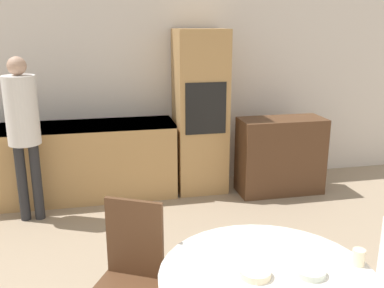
% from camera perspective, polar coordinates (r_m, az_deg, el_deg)
% --- Properties ---
extents(wall_back, '(6.92, 0.05, 2.60)m').
position_cam_1_polar(wall_back, '(5.40, -5.10, 8.04)').
color(wall_back, silver).
rests_on(wall_back, ground_plane).
extents(kitchen_counter, '(2.78, 0.60, 0.90)m').
position_cam_1_polar(kitchen_counter, '(5.23, -17.74, -2.32)').
color(kitchen_counter, tan).
rests_on(kitchen_counter, ground_plane).
extents(oven_unit, '(0.60, 0.59, 1.96)m').
position_cam_1_polar(oven_unit, '(5.21, 1.07, 4.29)').
color(oven_unit, tan).
rests_on(oven_unit, ground_plane).
extents(sideboard, '(1.03, 0.45, 0.93)m').
position_cam_1_polar(sideboard, '(5.33, 11.69, -1.54)').
color(sideboard, '#51331E').
rests_on(sideboard, ground_plane).
extents(chair_far_left, '(0.54, 0.54, 0.98)m').
position_cam_1_polar(chair_far_left, '(2.80, -8.27, -16.31)').
color(chair_far_left, '#51331E').
rests_on(chair_far_left, ground_plane).
extents(person_standing, '(0.32, 0.32, 1.72)m').
position_cam_1_polar(person_standing, '(4.63, -21.63, 2.82)').
color(person_standing, '#262628').
rests_on(person_standing, ground_plane).
extents(cup, '(0.07, 0.07, 0.09)m').
position_cam_1_polar(cup, '(2.63, 21.33, -13.89)').
color(cup, beige).
rests_on(cup, dining_table).
extents(bowl_near, '(0.17, 0.17, 0.04)m').
position_cam_1_polar(bowl_near, '(2.40, 8.44, -16.67)').
color(bowl_near, beige).
rests_on(bowl_near, dining_table).
extents(bowl_far, '(0.17, 0.17, 0.04)m').
position_cam_1_polar(bowl_far, '(2.47, 15.47, -16.08)').
color(bowl_far, silver).
rests_on(bowl_far, dining_table).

